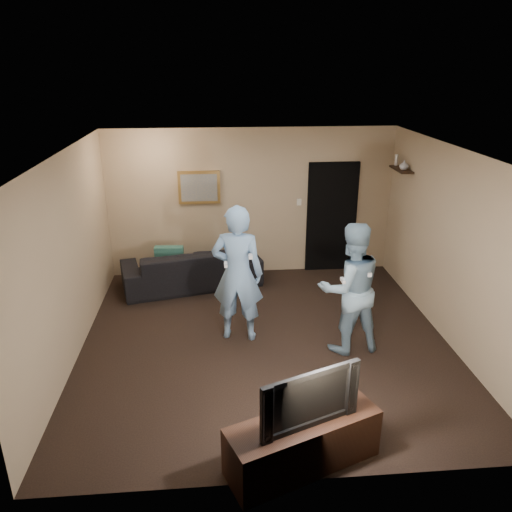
{
  "coord_description": "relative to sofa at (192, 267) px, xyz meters",
  "views": [
    {
      "loc": [
        -0.65,
        -6.0,
        3.61
      ],
      "look_at": [
        -0.1,
        0.3,
        1.15
      ],
      "focal_mm": 35.0,
      "sensor_mm": 36.0,
      "label": 1
    }
  ],
  "objects": [
    {
      "name": "wii_player_left",
      "position": [
        0.7,
        -1.79,
        0.62
      ],
      "size": [
        0.77,
        0.58,
        1.91
      ],
      "color": "#7CA9D8",
      "rests_on": "ground"
    },
    {
      "name": "ground",
      "position": [
        1.07,
        -1.95,
        -0.34
      ],
      "size": [
        5.0,
        5.0,
        0.0
      ],
      "primitive_type": "plane",
      "color": "black",
      "rests_on": "ground"
    },
    {
      "name": "sofa",
      "position": [
        0.0,
        0.0,
        0.0
      ],
      "size": [
        2.46,
        1.42,
        0.68
      ],
      "primitive_type": "imported",
      "rotation": [
        0.0,
        0.0,
        3.38
      ],
      "color": "black",
      "rests_on": "ground"
    },
    {
      "name": "doorway",
      "position": [
        2.52,
        0.52,
        0.66
      ],
      "size": [
        0.9,
        0.06,
        2.0
      ],
      "primitive_type": "cube",
      "color": "black",
      "rests_on": "ground"
    },
    {
      "name": "wall_back",
      "position": [
        1.07,
        0.55,
        0.96
      ],
      "size": [
        5.0,
        0.04,
        2.6
      ],
      "primitive_type": "cube",
      "color": "tan",
      "rests_on": "ground"
    },
    {
      "name": "throw_pillow",
      "position": [
        -0.37,
        0.0,
        0.14
      ],
      "size": [
        0.49,
        0.19,
        0.48
      ],
      "primitive_type": "cube",
      "rotation": [
        0.0,
        0.0,
        -0.07
      ],
      "color": "#1B5149",
      "rests_on": "sofa"
    },
    {
      "name": "painting_canvas",
      "position": [
        0.17,
        0.5,
        1.26
      ],
      "size": [
        0.62,
        0.01,
        0.47
      ],
      "primitive_type": "cube",
      "color": "slate",
      "rests_on": "painting_frame"
    },
    {
      "name": "tv_console",
      "position": [
        1.19,
        -4.24,
        -0.09
      ],
      "size": [
        1.55,
        0.99,
        0.53
      ],
      "primitive_type": "cube",
      "rotation": [
        0.0,
        0.0,
        0.38
      ],
      "color": "black",
      "rests_on": "ground"
    },
    {
      "name": "wall_left",
      "position": [
        -1.43,
        -1.95,
        0.96
      ],
      "size": [
        0.04,
        5.0,
        2.6
      ],
      "primitive_type": "cube",
      "color": "tan",
      "rests_on": "ground"
    },
    {
      "name": "wall_right",
      "position": [
        3.57,
        -1.95,
        0.96
      ],
      "size": [
        0.04,
        5.0,
        2.6
      ],
      "primitive_type": "cube",
      "color": "tan",
      "rests_on": "ground"
    },
    {
      "name": "painting_frame",
      "position": [
        0.17,
        0.53,
        1.26
      ],
      "size": [
        0.72,
        0.05,
        0.57
      ],
      "primitive_type": "cube",
      "color": "olive",
      "rests_on": "wall_back"
    },
    {
      "name": "wall_front",
      "position": [
        1.07,
        -4.45,
        0.96
      ],
      "size": [
        5.0,
        0.04,
        2.6
      ],
      "primitive_type": "cube",
      "color": "tan",
      "rests_on": "ground"
    },
    {
      "name": "shelf_vase",
      "position": [
        3.46,
        -0.24,
        1.74
      ],
      "size": [
        0.16,
        0.16,
        0.15
      ],
      "primitive_type": "imported",
      "rotation": [
        0.0,
        0.0,
        0.14
      ],
      "color": "#BABABF",
      "rests_on": "wall_shelf"
    },
    {
      "name": "television",
      "position": [
        1.19,
        -4.24,
        0.47
      ],
      "size": [
        0.98,
        0.5,
        0.58
      ],
      "primitive_type": "imported",
      "rotation": [
        0.0,
        0.0,
        0.38
      ],
      "color": "black",
      "rests_on": "tv_console"
    },
    {
      "name": "light_switch",
      "position": [
        1.92,
        0.53,
        0.96
      ],
      "size": [
        0.08,
        0.02,
        0.12
      ],
      "primitive_type": "cube",
      "color": "silver",
      "rests_on": "wall_back"
    },
    {
      "name": "shelf_figurine",
      "position": [
        3.46,
        0.12,
        1.76
      ],
      "size": [
        0.06,
        0.06,
        0.18
      ],
      "primitive_type": "cylinder",
      "color": "silver",
      "rests_on": "wall_shelf"
    },
    {
      "name": "wall_shelf",
      "position": [
        3.46,
        -0.15,
        1.65
      ],
      "size": [
        0.2,
        0.6,
        0.03
      ],
      "primitive_type": "cube",
      "color": "black",
      "rests_on": "wall_right"
    },
    {
      "name": "ceiling",
      "position": [
        1.07,
        -1.95,
        2.26
      ],
      "size": [
        5.0,
        5.0,
        0.04
      ],
      "primitive_type": "cube",
      "color": "silver",
      "rests_on": "wall_back"
    },
    {
      "name": "wii_player_right",
      "position": [
        2.13,
        -2.23,
        0.55
      ],
      "size": [
        0.96,
        0.8,
        1.77
      ],
      "color": "#7EA2B8",
      "rests_on": "ground"
    }
  ]
}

